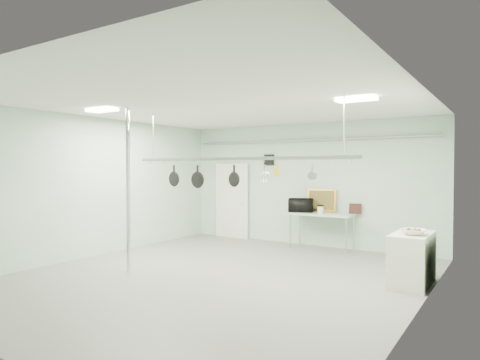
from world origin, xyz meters
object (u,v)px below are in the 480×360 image
Objects in this scene: skillet_right at (234,175)px; skillet_left at (174,175)px; pot_rack at (235,157)px; side_cabinet at (412,259)px; prep_table at (322,216)px; chrome_pole at (128,190)px; fruit_bowl at (414,232)px; microwave at (301,205)px; coffee_canister at (321,210)px; skillet_mid at (198,177)px.

skillet_left is at bearing -165.87° from skillet_right.
pot_rack is 1.56m from skillet_left.
side_cabinet is 4.82m from skillet_left.
prep_table is at bearing 139.21° from side_cabinet.
chrome_pole is at bearing -140.28° from skillet_right.
microwave is at bearing 143.03° from fruit_bowl.
prep_table is 3.84× the size of skillet_left.
skillet_right is (-3.03, -0.91, 0.94)m from fruit_bowl.
skillet_left is (-1.52, 0.00, -0.35)m from pot_rack.
side_cabinet is 6.73× the size of coffee_canister.
skillet_mid reaches higher than coffee_canister.
prep_table reaches higher than side_cabinet.
microwave is 1.51× the size of fruit_bowl.
microwave is 3.46m from skillet_mid.
chrome_pole is at bearing -157.59° from side_cabinet.
prep_table is 0.61m from microwave.
skillet_mid is at bearing -166.86° from fruit_bowl.
pot_rack reaches higher than microwave.
skillet_left is at bearing -121.50° from coffee_canister.
fruit_bowl is (2.61, -2.39, 0.12)m from prep_table.
microwave is (-0.16, 3.29, -1.16)m from pot_rack.
prep_table is 3.69m from skillet_mid.
microwave is 1.33× the size of skillet_mid.
coffee_canister is at bearing 60.26° from chrome_pole.
skillet_right reaches higher than fruit_bowl.
chrome_pole reaches higher than side_cabinet.
microwave reaches higher than coffee_canister.
skillet_right reaches higher than side_cabinet.
prep_table is at bearing 70.58° from skillet_left.
side_cabinet is at bearing 22.41° from chrome_pole.
skillet_left reaches higher than coffee_canister.
fruit_bowl is (3.01, 0.91, -1.28)m from pot_rack.
prep_table is 3.96m from skillet_left.
skillet_left is (-1.92, -3.30, 1.04)m from prep_table.
side_cabinet is (2.55, -2.20, -0.38)m from prep_table.
skillet_left is at bearing -175.34° from skillet_mid.
pot_rack is at bearing 4.66° from skillet_mid.
skillet_mid is (-3.90, -0.91, 0.91)m from fruit_bowl.
side_cabinet is 0.25× the size of pot_rack.
pot_rack is at bearing -96.91° from prep_table.
prep_table is 3.49× the size of skillet_mid.
skillet_right is (1.50, 0.00, 0.01)m from skillet_left.
microwave is 1.47× the size of skillet_left.
fruit_bowl is 3.30m from skillet_right.
pot_rack reaches higher than prep_table.
pot_rack is 12.23× the size of skillet_right.
microwave is at bearing 67.45° from chrome_pole.
chrome_pole is 7.68× the size of skillet_left.
pot_rack is 3.39m from fruit_bowl.
side_cabinet is 0.54m from fruit_bowl.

